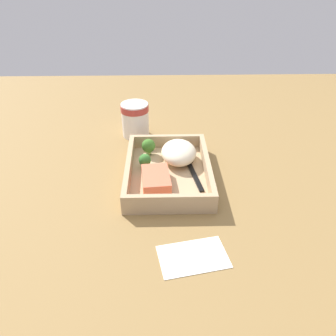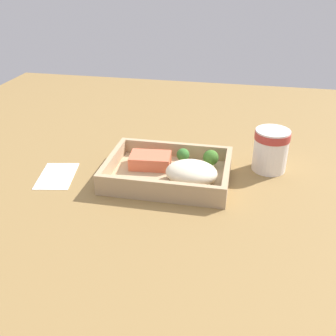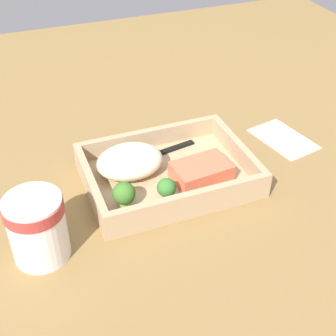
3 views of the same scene
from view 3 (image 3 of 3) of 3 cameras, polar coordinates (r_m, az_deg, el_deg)
name	(u,v)px [view 3 (image 3 of 3)]	position (r cm, az deg, el deg)	size (l,w,h in cm)	color
ground_plane	(168,185)	(80.29, 0.00, -2.11)	(160.00, 160.00, 2.00)	olive
takeout_tray	(168,178)	(79.29, 0.00, -1.21)	(27.49, 20.15, 1.20)	tan
tray_rim	(168,167)	(77.88, 0.00, 0.13)	(27.49, 20.15, 3.44)	tan
salmon_fillet	(201,172)	(77.47, 4.09, -0.43)	(9.36, 6.19, 2.97)	#DF6847
mashed_potatoes	(130,161)	(78.20, -4.67, 0.82)	(11.22, 8.88, 4.90)	beige
broccoli_floret_1	(124,194)	(71.55, -5.37, -3.16)	(3.60, 3.60, 4.40)	#7BA150
broccoli_floret_2	(166,188)	(72.71, -0.19, -2.45)	(3.05, 3.05, 3.87)	#789650
fork	(150,156)	(82.97, -2.16, 1.42)	(15.85, 4.36, 0.44)	black
paper_cup	(37,225)	(65.85, -15.70, -6.70)	(8.10, 8.10, 10.01)	white
receipt_slip	(283,139)	(92.73, 13.88, 3.50)	(7.79, 12.39, 0.24)	white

